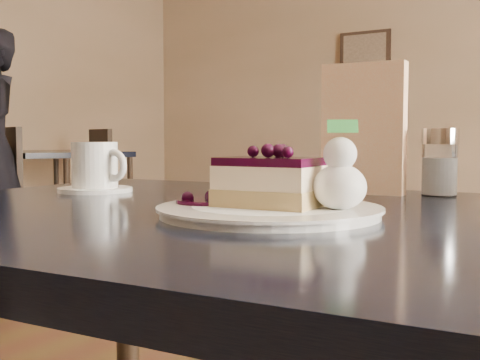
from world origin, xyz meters
The scene contains 10 objects.
main_table centered at (0.20, 0.09, 0.70)m, with size 1.29×0.90×0.78m.
dessert_plate centered at (0.20, 0.04, 0.79)m, with size 0.28×0.28×0.01m, color white.
cheesecake_slice centered at (0.20, 0.04, 0.82)m, with size 0.13×0.10×0.06m.
whipped_cream centered at (0.29, 0.05, 0.82)m, with size 0.07×0.07×0.06m.
berry_sauce centered at (0.11, 0.03, 0.79)m, with size 0.08×0.08×0.01m, color black.
coffee_set centered at (-0.24, 0.17, 0.82)m, with size 0.14×0.14×0.09m.
menu_card centered at (0.19, 0.39, 0.89)m, with size 0.15×0.03×0.23m, color #FDE7C8.
sugar_shaker centered at (0.32, 0.42, 0.84)m, with size 0.06×0.06×0.11m.
napkin_stack centered at (0.04, 0.40, 0.81)m, with size 0.12×0.12×0.05m, color white.
bg_table_far_left centered at (-3.17, 2.68, 0.07)m, with size 1.28×1.88×1.25m.
Camera 1 is at (0.57, -0.62, 0.88)m, focal length 45.00 mm.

